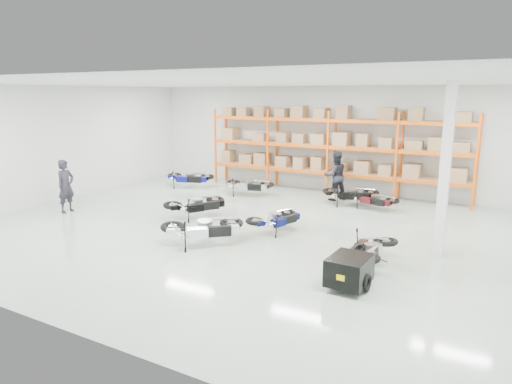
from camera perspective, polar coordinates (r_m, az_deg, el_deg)
The scene contains 14 objects.
room at distance 13.72m, azimuth 0.20°, elevation 4.09°, with size 18.00×18.00×18.00m.
pallet_rack at distance 19.58m, azimuth 9.42°, elevation 6.38°, with size 11.28×0.98×3.62m.
structural_column at distance 12.62m, azimuth 22.55°, elevation 2.43°, with size 0.25×0.25×4.50m, color white.
moto_blue_centre at distance 14.05m, azimuth 2.56°, elevation -2.95°, with size 0.75×1.70×1.04m, color #070B49, non-canonical shape.
moto_silver_left at distance 12.89m, azimuth -6.59°, elevation -3.96°, with size 0.90×2.03×1.24m, color silver, non-canonical shape.
moto_black_far_left at distance 15.76m, azimuth -7.38°, elevation -1.12°, with size 0.85×1.91×1.17m, color black, non-canonical shape.
moto_touring_right at distance 11.69m, azimuth 14.01°, elevation -6.42°, with size 0.77×1.73×1.06m, color black, non-canonical shape.
trailer at distance 10.27m, azimuth 11.58°, elevation -9.56°, with size 0.91×1.72×0.72m.
moto_back_a at distance 20.91m, azimuth -8.41°, elevation 2.14°, with size 0.84×1.90×1.16m, color navy, non-canonical shape.
moto_back_b at distance 19.07m, azimuth -0.98°, elevation 1.20°, with size 0.80×1.80×1.10m, color #A9ADB3, non-canonical shape.
moto_back_c at distance 17.77m, azimuth 11.79°, elevation 0.17°, with size 0.82×1.83×1.12m, color black, non-canonical shape.
moto_back_d at distance 17.32m, azimuth 14.50°, elevation -0.57°, with size 0.69×1.56×0.95m, color #400C11, non-canonical shape.
person_left at distance 17.64m, azimuth -22.67°, elevation 0.68°, with size 0.69×0.46×1.90m, color #222129.
person_back at distance 18.42m, azimuth 9.89°, elevation 2.00°, with size 0.95×0.74×1.96m, color black.
Camera 1 is at (6.57, -11.89, 4.19)m, focal length 32.00 mm.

